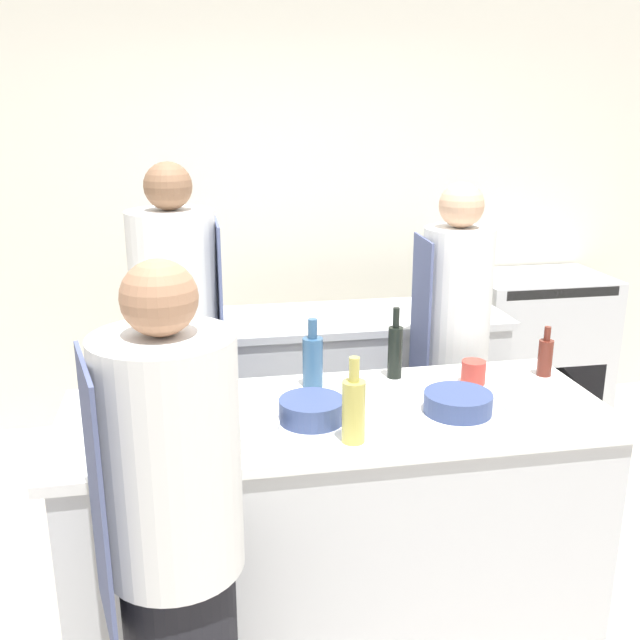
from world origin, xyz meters
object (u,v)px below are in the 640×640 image
object	(u,v)px
oven_range	(534,345)
bowl_prep_small	(244,430)
chef_at_pass_far	(452,354)
bottle_wine	(136,392)
bottle_vinegar	(545,356)
bowl_ceramic_blue	(312,410)
chef_at_stove	(179,360)
chef_at_prep_near	(174,546)
bottle_water	(190,414)
cup	(473,372)
bowl_wooden_salad	(137,439)
bottle_olive_oil	(313,360)
bottle_sauce	(395,350)
bottle_cooking_oil	(355,409)
bowl_mixing_large	(458,403)

from	to	relation	value
oven_range	bowl_prep_small	size ratio (longest dim) A/B	3.85
chef_at_pass_far	bottle_wine	bearing A→B (deg)	116.23
bottle_vinegar	bowl_ceramic_blue	xyz separation A→B (m)	(-1.05, -0.27, -0.04)
chef_at_stove	bottle_vinegar	world-z (taller)	chef_at_stove
chef_at_prep_near	chef_at_pass_far	distance (m)	1.88
bottle_water	cup	size ratio (longest dim) A/B	2.66
oven_range	bowl_wooden_salad	world-z (taller)	bowl_wooden_salad
chef_at_pass_far	bottle_wine	world-z (taller)	chef_at_pass_far
bowl_ceramic_blue	bowl_wooden_salad	size ratio (longest dim) A/B	0.98
bottle_water	bowl_wooden_salad	distance (m)	0.19
chef_at_prep_near	bottle_olive_oil	bearing A→B (deg)	-45.30
bottle_sauce	chef_at_prep_near	bearing A→B (deg)	-135.03
bowl_prep_small	bottle_water	bearing A→B (deg)	-176.44
bottle_olive_oil	bowl_wooden_salad	distance (m)	0.79
bottle_water	chef_at_prep_near	bearing A→B (deg)	-97.51
chef_at_prep_near	chef_at_stove	xyz separation A→B (m)	(0.01, 1.34, 0.08)
bottle_sauce	chef_at_stove	bearing A→B (deg)	153.84
chef_at_prep_near	cup	world-z (taller)	chef_at_prep_near
chef_at_prep_near	cup	bearing A→B (deg)	-69.90
bottle_wine	bottle_olive_oil	bearing A→B (deg)	12.57
bowl_wooden_salad	chef_at_stove	bearing A→B (deg)	81.58
bottle_cooking_oil	bowl_mixing_large	world-z (taller)	bottle_cooking_oil
chef_at_prep_near	bottle_olive_oil	world-z (taller)	chef_at_prep_near
bottle_vinegar	bowl_mixing_large	bearing A→B (deg)	-149.34
bottle_cooking_oil	bowl_mixing_large	distance (m)	0.47
bottle_vinegar	bottle_water	world-z (taller)	bottle_water
bottle_olive_oil	bottle_vinegar	size ratio (longest dim) A/B	1.33
bowl_ceramic_blue	cup	world-z (taller)	cup
chef_at_stove	bottle_olive_oil	xyz separation A→B (m)	(0.54, -0.48, 0.13)
bottle_water	bowl_mixing_large	size ratio (longest dim) A/B	1.04
bottle_olive_oil	bowl_prep_small	size ratio (longest dim) A/B	1.16
bottle_wine	bowl_mixing_large	size ratio (longest dim) A/B	0.87
bottle_vinegar	bowl_wooden_salad	distance (m)	1.69
chef_at_prep_near	chef_at_pass_far	world-z (taller)	chef_at_pass_far
chef_at_stove	bowl_wooden_salad	bearing A→B (deg)	-8.67
bottle_olive_oil	bowl_wooden_salad	xyz separation A→B (m)	(-0.67, -0.42, -0.09)
chef_at_prep_near	bottle_sauce	size ratio (longest dim) A/B	5.39
bottle_olive_oil	bottle_cooking_oil	xyz separation A→B (m)	(0.05, -0.52, 0.01)
chef_at_pass_far	chef_at_prep_near	bearing A→B (deg)	138.48
chef_at_prep_near	bowl_mixing_large	world-z (taller)	chef_at_prep_near
bottle_cooking_oil	bottle_water	xyz separation A→B (m)	(-0.54, 0.09, -0.02)
bottle_cooking_oil	bowl_prep_small	bearing A→B (deg)	164.66
bowl_ceramic_blue	bowl_wooden_salad	bearing A→B (deg)	-171.48
oven_range	bottle_sauce	world-z (taller)	bottle_sauce
bowl_mixing_large	chef_at_prep_near	bearing A→B (deg)	-153.53
bowl_mixing_large	bottle_sauce	bearing A→B (deg)	108.50
bottle_sauce	bowl_ceramic_blue	world-z (taller)	bottle_sauce
bottle_olive_oil	bowl_prep_small	distance (m)	0.53
bottle_water	bowl_wooden_salad	world-z (taller)	bottle_water
bottle_vinegar	bottle_cooking_oil	bearing A→B (deg)	-153.72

